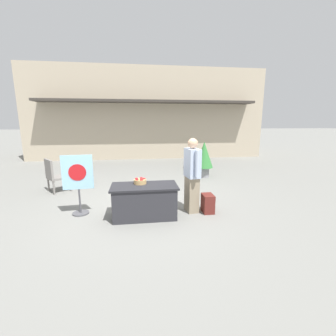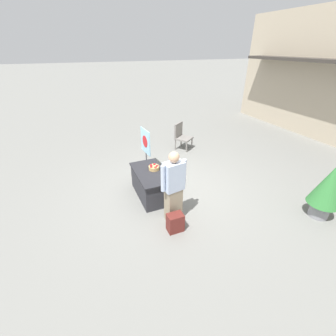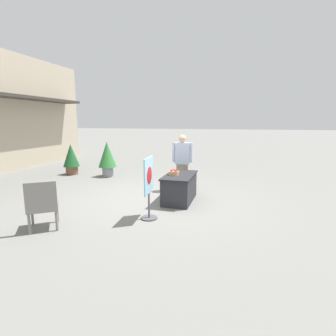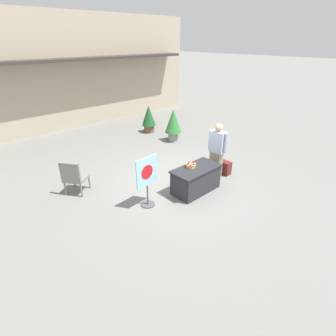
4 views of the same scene
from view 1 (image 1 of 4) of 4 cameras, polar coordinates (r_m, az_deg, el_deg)
The scene contains 10 objects.
ground_plane at distance 5.65m, azimuth -6.15°, elevation -9.51°, with size 120.00×120.00×0.00m, color slate.
storefront_building at distance 14.23m, azimuth -5.31°, elevation 13.35°, with size 13.02×4.57×4.92m.
display_table at distance 4.92m, azimuth -5.95°, elevation -8.33°, with size 1.41×0.72×0.71m.
apple_basket at distance 4.93m, azimuth -7.10°, elevation -3.30°, with size 0.27×0.27×0.13m.
person_visitor at distance 5.08m, azimuth 6.14°, elevation -1.77°, with size 0.32×0.60×1.69m.
backpack at distance 5.26m, azimuth 10.06°, elevation -8.84°, with size 0.24×0.34×0.42m.
poster_board at distance 5.30m, azimuth -21.84°, elevation -3.21°, with size 0.65×0.36×1.34m.
patio_chair at distance 7.32m, azimuth -26.84°, elevation -1.44°, with size 0.77×0.77×0.99m.
potted_plant_near_left at distance 8.42m, azimuth 9.12°, elevation 2.82°, with size 0.67×0.67×1.32m.
potted_plant_far_right at distance 9.91m, azimuth 6.33°, elevation 3.62°, with size 0.62×0.62×1.20m.
Camera 1 is at (-0.11, -5.27, 2.04)m, focal length 24.00 mm.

